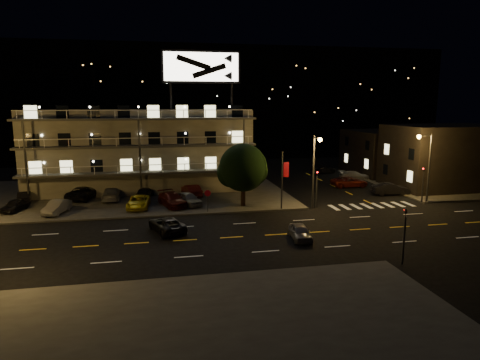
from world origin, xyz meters
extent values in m
plane|color=black|center=(0.00, 0.00, 0.00)|extent=(140.00, 140.00, 0.00)
cube|color=#3A3A37|center=(-14.00, 20.00, 0.07)|extent=(44.00, 24.00, 0.15)
cube|color=#3A3A37|center=(30.00, 20.00, 0.07)|extent=(16.00, 24.00, 0.15)
cube|color=#9B9887|center=(-10.00, 24.00, 5.00)|extent=(28.00, 12.00, 10.00)
cube|color=#9B9887|center=(-10.00, 24.00, 10.25)|extent=(28.00, 12.00, 0.50)
cube|color=#3A3A37|center=(-10.00, 17.10, 3.15)|extent=(28.00, 1.80, 0.25)
cube|color=#3A3A37|center=(-10.00, 17.10, 6.35)|extent=(28.00, 1.80, 0.25)
cube|color=#3A3A37|center=(-10.00, 17.10, 9.55)|extent=(28.00, 1.80, 0.25)
cylinder|color=black|center=(-6.00, 22.00, 12.25)|extent=(0.36, 0.36, 3.50)
cylinder|color=black|center=(2.00, 22.00, 12.25)|extent=(0.36, 0.36, 3.50)
cube|color=black|center=(-2.00, 22.00, 16.00)|extent=(10.20, 0.50, 4.20)
cube|color=white|center=(-2.00, 21.70, 16.00)|extent=(9.60, 0.06, 3.60)
cube|color=black|center=(30.00, 16.00, 4.25)|extent=(14.00, 10.00, 8.50)
cube|color=black|center=(30.00, 28.00, 3.50)|extent=(14.00, 12.00, 7.00)
cube|color=black|center=(0.00, 70.00, 12.00)|extent=(120.00, 20.00, 24.00)
cylinder|color=#2D2D30|center=(8.50, 8.30, 4.00)|extent=(0.20, 0.20, 8.00)
cylinder|color=#2D2D30|center=(8.50, 7.50, 7.80)|extent=(0.12, 1.80, 0.12)
sphere|color=#FFAF3F|center=(8.50, 6.70, 7.70)|extent=(0.44, 0.44, 0.44)
cylinder|color=#2D2D30|center=(22.50, 8.30, 4.00)|extent=(0.20, 0.20, 8.00)
cylinder|color=#2D2D30|center=(21.70, 8.30, 7.80)|extent=(1.80, 0.12, 0.12)
sphere|color=#FFAF3F|center=(20.90, 8.30, 7.70)|extent=(0.44, 0.44, 0.44)
cylinder|color=#2D2D30|center=(9.00, 8.50, 1.80)|extent=(0.14, 0.14, 3.60)
imported|color=black|center=(9.00, 8.50, 4.10)|extent=(0.20, 0.16, 1.00)
sphere|color=#FF0C0C|center=(9.00, 8.38, 4.00)|extent=(0.14, 0.14, 0.14)
cylinder|color=#2D2D30|center=(9.00, -8.50, 1.80)|extent=(0.14, 0.14, 3.60)
imported|color=black|center=(9.00, -8.50, 4.10)|extent=(0.20, 0.16, 1.00)
sphere|color=#FF0C0C|center=(9.00, -8.38, 4.00)|extent=(0.14, 0.14, 0.14)
cylinder|color=#2D2D30|center=(22.00, 8.50, 1.80)|extent=(0.14, 0.14, 3.60)
imported|color=black|center=(22.00, 8.50, 4.10)|extent=(0.16, 0.20, 1.00)
sphere|color=#FF0C0C|center=(21.88, 8.50, 4.00)|extent=(0.14, 0.14, 0.14)
cylinder|color=#2D2D30|center=(5.00, 8.40, 3.20)|extent=(0.16, 0.16, 6.40)
cube|color=#A00B1F|center=(5.45, 8.40, 4.40)|extent=(0.60, 0.04, 1.60)
cylinder|color=#2D2D30|center=(-3.00, 8.60, 1.10)|extent=(0.08, 0.08, 2.20)
cylinder|color=#A00B1F|center=(-3.00, 8.55, 2.15)|extent=(0.91, 0.04, 0.91)
cylinder|color=black|center=(1.20, 10.55, 1.37)|extent=(0.51, 0.51, 2.44)
sphere|color=black|center=(1.20, 10.55, 4.43)|extent=(5.29, 5.29, 5.29)
sphere|color=black|center=(-0.03, 10.96, 3.81)|extent=(3.26, 3.26, 3.26)
sphere|color=black|center=(2.32, 10.15, 4.02)|extent=(3.05, 3.05, 3.05)
imported|color=black|center=(-23.01, 12.83, 0.77)|extent=(2.44, 3.91, 1.24)
imported|color=gray|center=(-18.42, 10.94, 0.83)|extent=(2.45, 4.33, 1.35)
imported|color=yellow|center=(-10.21, 11.68, 0.81)|extent=(2.61, 4.94, 1.32)
imported|color=#50120B|center=(-6.56, 11.87, 0.90)|extent=(3.49, 5.52, 1.49)
imported|color=gray|center=(-4.77, 11.95, 0.87)|extent=(3.28, 4.56, 1.44)
imported|color=black|center=(-23.22, 17.23, 0.77)|extent=(2.06, 3.97, 1.25)
imported|color=black|center=(-16.77, 17.48, 0.91)|extent=(3.87, 5.94, 1.52)
imported|color=gray|center=(-13.44, 16.33, 0.88)|extent=(2.12, 5.06, 1.46)
imported|color=black|center=(-9.62, 16.54, 0.83)|extent=(2.38, 4.23, 1.36)
imported|color=#50120B|center=(-4.07, 16.35, 0.89)|extent=(2.43, 4.73, 1.48)
imported|color=black|center=(20.69, 13.11, 0.75)|extent=(4.73, 2.23, 1.50)
imported|color=#50120B|center=(17.90, 18.92, 0.70)|extent=(5.09, 2.41, 1.41)
imported|color=gray|center=(21.06, 23.83, 0.65)|extent=(4.72, 2.50, 1.30)
imported|color=black|center=(18.80, 30.59, 0.69)|extent=(4.18, 1.94, 1.39)
imported|color=gray|center=(3.64, -1.63, 0.63)|extent=(1.85, 3.83, 1.26)
imported|color=black|center=(-7.41, 2.78, 0.68)|extent=(3.68, 5.33, 1.35)
camera|label=1|loc=(-8.18, -34.89, 11.50)|focal=32.00mm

